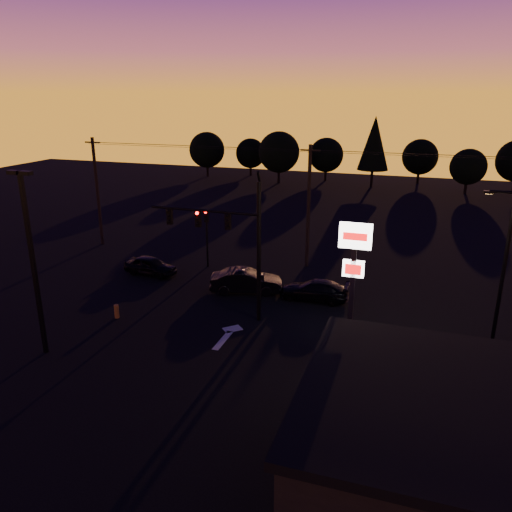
{
  "coord_description": "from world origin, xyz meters",
  "views": [
    {
      "loc": [
        9.67,
        -20.84,
        12.5
      ],
      "look_at": [
        1.0,
        5.0,
        3.5
      ],
      "focal_mm": 35.0,
      "sensor_mm": 36.0,
      "label": 1
    }
  ],
  "objects_px": {
    "pylon_sign": "(354,262)",
    "car_right": "(314,290)",
    "traffic_signal_mast": "(232,235)",
    "car_mid": "(246,281)",
    "suv_parked": "(360,410)",
    "bollard": "(117,311)",
    "secondary_signal": "(207,230)",
    "streetlight": "(503,261)",
    "car_left": "(150,266)",
    "parking_lot_light": "(32,253)"
  },
  "relations": [
    {
      "from": "traffic_signal_mast",
      "to": "car_mid",
      "type": "distance_m",
      "value": 5.61
    },
    {
      "from": "traffic_signal_mast",
      "to": "parking_lot_light",
      "type": "xyz_separation_m",
      "value": [
        -7.4,
        -6.99,
        0.33
      ]
    },
    {
      "from": "traffic_signal_mast",
      "to": "car_right",
      "type": "xyz_separation_m",
      "value": [
        3.98,
        3.92,
        -4.3
      ]
    },
    {
      "from": "pylon_sign",
      "to": "car_right",
      "type": "bearing_deg",
      "value": 115.91
    },
    {
      "from": "parking_lot_light",
      "to": "streetlight",
      "type": "bearing_deg",
      "value": 21.65
    },
    {
      "from": "secondary_signal",
      "to": "parking_lot_light",
      "type": "height_order",
      "value": "parking_lot_light"
    },
    {
      "from": "suv_parked",
      "to": "bollard",
      "type": "bearing_deg",
      "value": 140.3
    },
    {
      "from": "car_left",
      "to": "suv_parked",
      "type": "distance_m",
      "value": 20.61
    },
    {
      "from": "traffic_signal_mast",
      "to": "car_left",
      "type": "xyz_separation_m",
      "value": [
        -8.11,
        4.67,
        -4.28
      ]
    },
    {
      "from": "traffic_signal_mast",
      "to": "pylon_sign",
      "type": "xyz_separation_m",
      "value": [
        7.1,
        -2.49,
        -0.02
      ]
    },
    {
      "from": "traffic_signal_mast",
      "to": "secondary_signal",
      "type": "height_order",
      "value": "traffic_signal_mast"
    },
    {
      "from": "parking_lot_light",
      "to": "streetlight",
      "type": "relative_size",
      "value": 1.14
    },
    {
      "from": "pylon_sign",
      "to": "suv_parked",
      "type": "xyz_separation_m",
      "value": [
        1.24,
        -5.26,
        -4.3
      ]
    },
    {
      "from": "parking_lot_light",
      "to": "bollard",
      "type": "height_order",
      "value": "parking_lot_light"
    },
    {
      "from": "suv_parked",
      "to": "car_right",
      "type": "bearing_deg",
      "value": 90.96
    },
    {
      "from": "car_mid",
      "to": "suv_parked",
      "type": "bearing_deg",
      "value": -158.65
    },
    {
      "from": "pylon_sign",
      "to": "streetlight",
      "type": "distance_m",
      "value": 8.0
    },
    {
      "from": "traffic_signal_mast",
      "to": "secondary_signal",
      "type": "distance_m",
      "value": 9.19
    },
    {
      "from": "bollard",
      "to": "secondary_signal",
      "type": "bearing_deg",
      "value": 81.99
    },
    {
      "from": "traffic_signal_mast",
      "to": "streetlight",
      "type": "distance_m",
      "value": 14.1
    },
    {
      "from": "streetlight",
      "to": "car_left",
      "type": "height_order",
      "value": "streetlight"
    },
    {
      "from": "car_left",
      "to": "suv_parked",
      "type": "height_order",
      "value": "car_left"
    },
    {
      "from": "car_right",
      "to": "suv_parked",
      "type": "distance_m",
      "value": 12.46
    },
    {
      "from": "pylon_sign",
      "to": "bollard",
      "type": "xyz_separation_m",
      "value": [
        -13.39,
        0.12,
        -4.51
      ]
    },
    {
      "from": "traffic_signal_mast",
      "to": "car_mid",
      "type": "relative_size",
      "value": 1.85
    },
    {
      "from": "streetlight",
      "to": "car_mid",
      "type": "distance_m",
      "value": 15.11
    },
    {
      "from": "car_mid",
      "to": "car_right",
      "type": "height_order",
      "value": "car_mid"
    },
    {
      "from": "secondary_signal",
      "to": "streetlight",
      "type": "relative_size",
      "value": 0.54
    },
    {
      "from": "pylon_sign",
      "to": "bollard",
      "type": "distance_m",
      "value": 14.13
    },
    {
      "from": "pylon_sign",
      "to": "traffic_signal_mast",
      "type": "bearing_deg",
      "value": 160.64
    },
    {
      "from": "parking_lot_light",
      "to": "car_left",
      "type": "relative_size",
      "value": 2.36
    },
    {
      "from": "bollard",
      "to": "car_mid",
      "type": "distance_m",
      "value": 8.43
    },
    {
      "from": "parking_lot_light",
      "to": "suv_parked",
      "type": "distance_m",
      "value": 16.43
    },
    {
      "from": "streetlight",
      "to": "secondary_signal",
      "type": "bearing_deg",
      "value": 162.44
    },
    {
      "from": "secondary_signal",
      "to": "parking_lot_light",
      "type": "bearing_deg",
      "value": -99.79
    },
    {
      "from": "car_right",
      "to": "bollard",
      "type": "bearing_deg",
      "value": -59.6
    },
    {
      "from": "car_mid",
      "to": "car_right",
      "type": "distance_m",
      "value": 4.47
    },
    {
      "from": "streetlight",
      "to": "car_left",
      "type": "distance_m",
      "value": 22.66
    },
    {
      "from": "secondary_signal",
      "to": "bollard",
      "type": "distance_m",
      "value": 10.26
    },
    {
      "from": "pylon_sign",
      "to": "car_right",
      "type": "distance_m",
      "value": 8.32
    },
    {
      "from": "secondary_signal",
      "to": "streetlight",
      "type": "bearing_deg",
      "value": -17.56
    },
    {
      "from": "pylon_sign",
      "to": "car_right",
      "type": "relative_size",
      "value": 1.56
    },
    {
      "from": "secondary_signal",
      "to": "car_mid",
      "type": "height_order",
      "value": "secondary_signal"
    },
    {
      "from": "parking_lot_light",
      "to": "pylon_sign",
      "type": "bearing_deg",
      "value": 17.23
    },
    {
      "from": "secondary_signal",
      "to": "car_mid",
      "type": "bearing_deg",
      "value": -40.48
    },
    {
      "from": "parking_lot_light",
      "to": "car_right",
      "type": "relative_size",
      "value": 2.09
    },
    {
      "from": "secondary_signal",
      "to": "streetlight",
      "type": "distance_m",
      "value": 19.89
    },
    {
      "from": "secondary_signal",
      "to": "parking_lot_light",
      "type": "relative_size",
      "value": 0.48
    },
    {
      "from": "bollard",
      "to": "suv_parked",
      "type": "distance_m",
      "value": 15.59
    },
    {
      "from": "secondary_signal",
      "to": "suv_parked",
      "type": "height_order",
      "value": "secondary_signal"
    }
  ]
}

